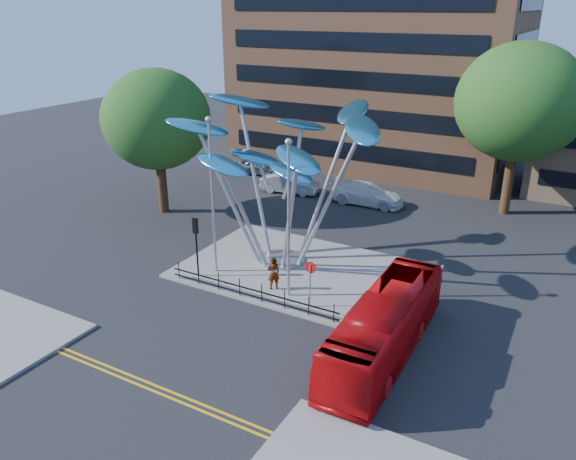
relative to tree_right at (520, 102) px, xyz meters
The scene contains 17 objects.
ground 24.75m from the tree_right, 109.98° to the right, with size 120.00×120.00×0.00m, color black.
traffic_island 20.01m from the tree_right, 119.36° to the right, with size 12.00×9.00×0.15m, color slate.
double_yellow_near 30.21m from the tree_right, 105.95° to the right, with size 40.00×0.12×0.01m, color gold.
double_yellow_far 30.49m from the tree_right, 105.78° to the right, with size 40.00×0.12×0.01m, color gold.
tree_right is the anchor object (origin of this frame).
tree_left 25.09m from the tree_right, 151.39° to the right, with size 7.60×7.60×10.32m.
leaf_sculpture 18.37m from the tree_right, 123.31° to the right, with size 12.72×9.54×9.51m.
street_lamp_left 22.49m from the tree_right, 124.05° to the right, with size 0.36×0.36×8.80m.
street_lamp_right 20.64m from the tree_right, 111.54° to the right, with size 0.36×0.36×8.30m.
traffic_light_island 24.06m from the tree_right, 123.69° to the right, with size 0.28×0.18×3.42m.
no_entry_sign_island 21.31m from the tree_right, 107.12° to the right, with size 0.60×0.10×2.45m.
pedestrian_railing_front 23.43m from the tree_right, 113.91° to the right, with size 10.00×0.06×1.00m.
red_bus 22.46m from the tree_right, 93.74° to the right, with size 2.35×10.05×2.80m, color #AB070A.
pedestrian 21.77m from the tree_right, 114.48° to the right, with size 0.66×0.43×1.81m, color gray.
parked_car_left 21.82m from the tree_right, behind, with size 1.85×4.59×1.56m, color #3B3E43.
parked_car_mid 17.98m from the tree_right, 167.69° to the right, with size 1.66×4.76×1.57m, color #B4B8BC.
parked_car_right 12.36m from the tree_right, 162.10° to the right, with size 2.30×5.66×1.64m, color silver.
Camera 1 is at (13.18, -19.58, 14.24)m, focal length 35.00 mm.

